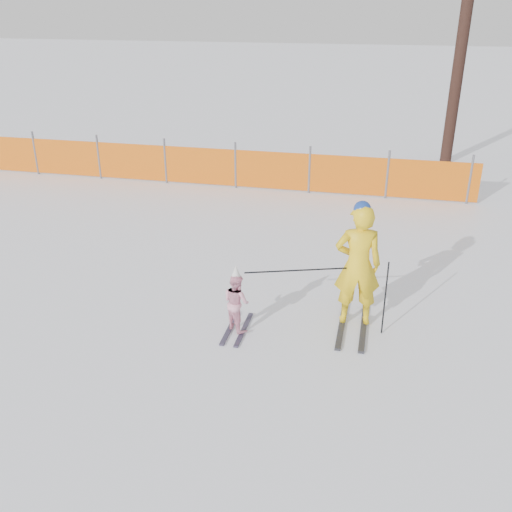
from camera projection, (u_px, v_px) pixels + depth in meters
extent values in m
plane|color=white|center=(249.00, 326.00, 9.02)|extent=(120.00, 120.00, 0.00)
cube|color=black|center=(342.00, 321.00, 9.13)|extent=(0.09, 1.69, 0.04)
cube|color=black|center=(364.00, 323.00, 9.06)|extent=(0.09, 1.69, 0.04)
imported|color=yellow|center=(358.00, 265.00, 8.68)|extent=(0.78, 0.57, 1.97)
sphere|color=navy|center=(362.00, 209.00, 8.31)|extent=(0.26, 0.26, 0.26)
cube|color=black|center=(230.00, 328.00, 8.94)|extent=(0.09, 1.00, 0.03)
cube|color=black|center=(244.00, 330.00, 8.90)|extent=(0.09, 1.00, 0.03)
imported|color=#F39EB9|center=(236.00, 302.00, 8.72)|extent=(0.57, 0.56, 0.93)
cone|color=silver|center=(236.00, 273.00, 8.52)|extent=(0.19, 0.19, 0.24)
cylinder|color=black|center=(385.00, 298.00, 8.59)|extent=(0.02, 0.02, 1.21)
cylinder|color=black|center=(297.00, 270.00, 8.61)|extent=(1.54, 0.54, 0.02)
cylinder|color=#595960|center=(35.00, 153.00, 16.51)|extent=(0.06, 0.06, 1.25)
cylinder|color=#595960|center=(99.00, 157.00, 16.11)|extent=(0.06, 0.06, 1.25)
cylinder|color=#595960|center=(165.00, 161.00, 15.71)|extent=(0.06, 0.06, 1.25)
cylinder|color=#595960|center=(236.00, 165.00, 15.30)|extent=(0.06, 0.06, 1.25)
cylinder|color=#595960|center=(309.00, 170.00, 14.90)|extent=(0.06, 0.06, 1.25)
cylinder|color=#595960|center=(387.00, 175.00, 14.50)|extent=(0.06, 0.06, 1.25)
cylinder|color=#595960|center=(470.00, 180.00, 14.10)|extent=(0.06, 0.06, 1.25)
cube|color=#E05F0B|center=(170.00, 164.00, 15.71)|extent=(16.25, 0.03, 1.00)
cylinder|color=black|center=(462.00, 40.00, 16.48)|extent=(0.34, 0.34, 7.22)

